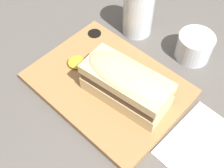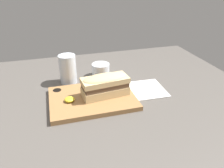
% 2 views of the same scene
% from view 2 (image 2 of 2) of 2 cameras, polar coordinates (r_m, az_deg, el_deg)
% --- Properties ---
extents(dining_table, '(1.45, 0.94, 0.02)m').
position_cam_2_polar(dining_table, '(0.90, -8.20, -3.36)').
color(dining_table, '#56514C').
rests_on(dining_table, ground).
extents(serving_board, '(0.32, 0.24, 0.02)m').
position_cam_2_polar(serving_board, '(0.85, -5.24, -3.74)').
color(serving_board, '#9E7042').
rests_on(serving_board, dining_table).
extents(sandwich, '(0.18, 0.10, 0.09)m').
position_cam_2_polar(sandwich, '(0.83, -1.81, -0.06)').
color(sandwich, '#DBBC84').
rests_on(sandwich, serving_board).
extents(mustard_dollop, '(0.04, 0.04, 0.02)m').
position_cam_2_polar(mustard_dollop, '(0.82, -11.03, -3.96)').
color(mustard_dollop, yellow).
rests_on(mustard_dollop, serving_board).
extents(water_glass, '(0.07, 0.07, 0.13)m').
position_cam_2_polar(water_glass, '(0.98, -11.42, 3.37)').
color(water_glass, silver).
rests_on(water_glass, dining_table).
extents(wine_glass, '(0.08, 0.08, 0.06)m').
position_cam_2_polar(wine_glass, '(1.03, -2.95, 3.57)').
color(wine_glass, silver).
rests_on(wine_glass, dining_table).
extents(napkin, '(0.15, 0.17, 0.00)m').
position_cam_2_polar(napkin, '(0.94, 9.09, -1.36)').
color(napkin, white).
rests_on(napkin, dining_table).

